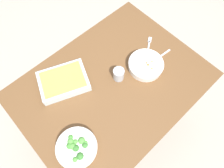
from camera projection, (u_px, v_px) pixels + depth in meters
ground_plane at (112, 117)px, 1.98m from camera, size 6.00×6.00×0.00m
dining_table at (112, 90)px, 1.40m from camera, size 1.20×0.90×0.74m
stew_bowl at (146, 65)px, 1.34m from camera, size 0.23×0.23×0.06m
broccoli_bowl at (77, 148)px, 1.11m from camera, size 0.23×0.23×0.07m
baking_dish at (64, 81)px, 1.29m from camera, size 0.36×0.32×0.06m
drink_cup at (119, 75)px, 1.30m from camera, size 0.07×0.07×0.08m
spoon_by_stew at (158, 58)px, 1.40m from camera, size 0.18×0.04×0.01m
spoon_by_broccoli at (80, 141)px, 1.15m from camera, size 0.15×0.12×0.01m
fork_on_table at (149, 45)px, 1.44m from camera, size 0.16×0.12×0.01m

